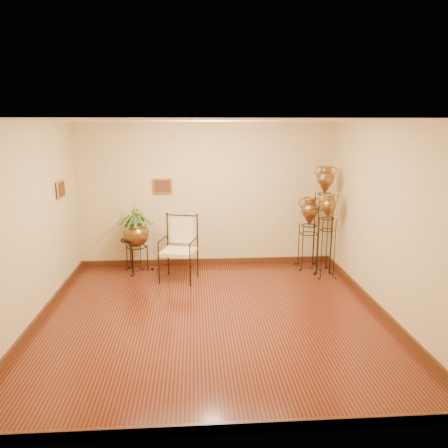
{
  "coord_description": "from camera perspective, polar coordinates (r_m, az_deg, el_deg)",
  "views": [
    {
      "loc": [
        -0.25,
        -5.91,
        2.75
      ],
      "look_at": [
        0.25,
        1.3,
        1.1
      ],
      "focal_mm": 35.0,
      "sensor_mm": 36.0,
      "label": 1
    }
  ],
  "objects": [
    {
      "name": "ground",
      "position": [
        6.52,
        -1.44,
        -12.07
      ],
      "size": [
        5.0,
        5.0,
        0.0
      ],
      "primitive_type": "plane",
      "color": "#5F2D16",
      "rests_on": "ground"
    },
    {
      "name": "side_table",
      "position": [
        8.5,
        -11.79,
        -3.94
      ],
      "size": [
        0.57,
        0.57,
        0.81
      ],
      "rotation": [
        0.0,
        0.0,
        -0.37
      ],
      "color": "black",
      "rests_on": "ground"
    },
    {
      "name": "amphora_tall",
      "position": [
        8.34,
        12.85,
        0.7
      ],
      "size": [
        0.41,
        0.41,
        2.04
      ],
      "rotation": [
        0.0,
        0.0,
        0.04
      ],
      "color": "black",
      "rests_on": "ground"
    },
    {
      "name": "room_shell",
      "position": [
        6.01,
        -1.59,
        3.11
      ],
      "size": [
        5.02,
        5.02,
        2.81
      ],
      "color": "beige",
      "rests_on": "ground"
    },
    {
      "name": "planter_urn",
      "position": [
        8.35,
        -11.43,
        -0.92
      ],
      "size": [
        0.84,
        0.84,
        1.43
      ],
      "rotation": [
        0.0,
        0.0,
        -0.1
      ],
      "color": "black",
      "rests_on": "ground"
    },
    {
      "name": "amphora_short",
      "position": [
        8.6,
        11.02,
        -1.12
      ],
      "size": [
        0.49,
        0.49,
        1.42
      ],
      "rotation": [
        0.0,
        0.0,
        -0.15
      ],
      "color": "black",
      "rests_on": "ground"
    },
    {
      "name": "armchair",
      "position": [
        7.82,
        -5.97,
        -3.28
      ],
      "size": [
        0.79,
        0.76,
        1.17
      ],
      "rotation": [
        0.0,
        0.0,
        -0.26
      ],
      "color": "black",
      "rests_on": "ground"
    },
    {
      "name": "amphora_mid",
      "position": [
        8.15,
        13.29,
        -1.43
      ],
      "size": [
        0.38,
        0.38,
        1.56
      ],
      "rotation": [
        0.0,
        0.0,
        0.1
      ],
      "color": "black",
      "rests_on": "ground"
    }
  ]
}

